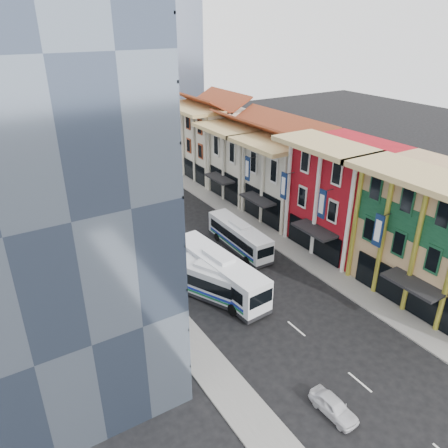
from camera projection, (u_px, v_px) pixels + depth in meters
ground at (371, 391)px, 30.69m from camera, size 200.00×200.00×0.00m
sidewalk_right at (274, 238)px, 51.56m from camera, size 3.00×90.00×0.15m
sidewalk_left at (139, 280)px, 43.48m from camera, size 3.00×90.00×0.15m
shophouse_tan at (445, 239)px, 38.59m from camera, size 8.00×14.00×12.00m
shophouse_red at (345, 196)px, 47.79m from camera, size 8.00×10.00×12.00m
shophouse_cream_near at (289, 180)px, 55.50m from camera, size 8.00×9.00×10.00m
shophouse_cream_mid at (248, 162)px, 62.40m from camera, size 8.00×9.00×10.00m
shophouse_cream_far at (211, 142)px, 70.23m from camera, size 8.00×12.00×11.00m
office_tower at (23, 155)px, 30.69m from camera, size 12.00×26.00×30.00m
office_block_far at (12, 171)px, 52.25m from camera, size 10.00×18.00×14.00m
bus_left_near at (211, 281)px, 40.27m from camera, size 7.03×10.95×3.50m
bus_left_far at (219, 272)px, 41.29m from camera, size 3.88×12.50×3.95m
bus_right at (239, 236)px, 48.75m from camera, size 2.54×10.12×3.23m
sedan_left at (334, 406)px, 28.74m from camera, size 1.58×3.65×1.23m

